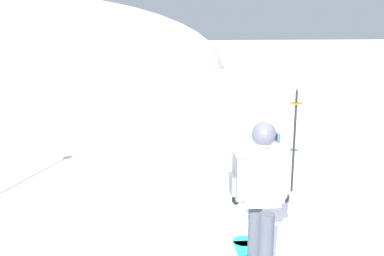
{
  "coord_description": "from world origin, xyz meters",
  "views": [
    {
      "loc": [
        -2.28,
        -4.07,
        2.57
      ],
      "look_at": [
        -0.14,
        2.62,
        1.0
      ],
      "focal_mm": 39.6,
      "sensor_mm": 36.0,
      "label": 1
    }
  ],
  "objects": [
    {
      "name": "piste_marker_near",
      "position": [
        1.33,
        1.76,
        1.0
      ],
      "size": [
        0.2,
        0.2,
        1.75
      ],
      "color": "black",
      "rests_on": "ground"
    },
    {
      "name": "snowboarder_main",
      "position": [
        -0.37,
        -0.37,
        0.92
      ],
      "size": [
        0.66,
        1.8,
        1.71
      ],
      "color": "#23B7A3",
      "rests_on": "ground"
    },
    {
      "name": "ridge_peak_main",
      "position": [
        -4.2,
        30.38,
        0.0
      ],
      "size": [
        29.71,
        26.74,
        10.7
      ],
      "color": "white",
      "rests_on": "ground"
    },
    {
      "name": "ground_plane",
      "position": [
        0.0,
        0.0,
        0.0
      ],
      "size": [
        300.0,
        300.0,
        0.0
      ],
      "primitive_type": "plane",
      "color": "white"
    }
  ]
}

